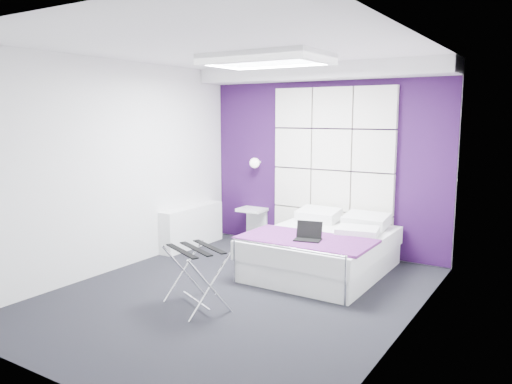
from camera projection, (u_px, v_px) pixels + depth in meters
floor at (237, 294)px, 5.43m from camera, size 4.40×4.40×0.00m
ceiling at (235, 48)px, 5.03m from camera, size 4.40×4.40×0.00m
wall_back at (324, 160)px, 7.07m from camera, size 3.60×0.00×3.60m
wall_left at (116, 166)px, 6.18m from camera, size 0.00×4.40×4.40m
wall_right at (409, 189)px, 4.28m from camera, size 0.00×4.40×4.40m
accent_wall at (324, 160)px, 7.06m from camera, size 3.58×0.02×2.58m
soffit at (318, 72)px, 6.68m from camera, size 3.58×0.50×0.20m
headboard at (332, 170)px, 6.96m from camera, size 1.80×0.08×2.30m
skylight at (266, 59)px, 5.54m from camera, size 1.36×0.86×0.12m
wall_lamp at (256, 163)px, 7.52m from camera, size 0.15×0.15×0.15m
radiator at (192, 227)px, 7.36m from camera, size 0.22×1.20×0.60m
bed at (322, 250)px, 6.17m from camera, size 1.53×1.84×0.65m
nightstand at (252, 210)px, 7.62m from camera, size 0.41×0.32×0.05m
luggage_rack at (196, 278)px, 5.02m from camera, size 0.62×0.46×0.61m
laptop at (309, 236)px, 5.69m from camera, size 0.30×0.21×0.22m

